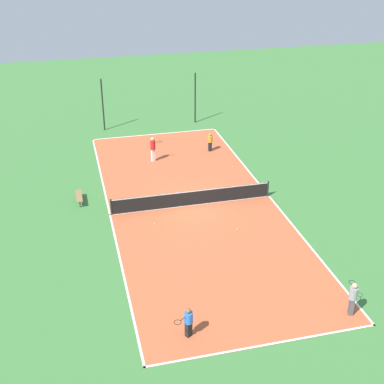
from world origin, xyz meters
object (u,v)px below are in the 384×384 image
(player_coach_red, at_px, (153,147))
(player_center_orange, at_px, (210,141))
(tennis_ball_near_net, at_px, (238,229))
(bench, at_px, (79,196))
(player_near_blue, at_px, (188,321))
(player_baseline_gray, at_px, (353,296))
(fence_post_back_right, at_px, (195,98))
(tennis_net, at_px, (192,197))
(tennis_ball_left_sideline, at_px, (155,224))
(fence_post_back_left, at_px, (103,105))
(tennis_ball_far_baseline, at_px, (233,166))

(player_coach_red, xyz_separation_m, player_center_orange, (4.41, 0.82, -0.27))
(tennis_ball_near_net, bearing_deg, player_center_orange, 82.05)
(bench, bearing_deg, player_near_blue, -164.24)
(player_baseline_gray, xyz_separation_m, fence_post_back_right, (-0.49, 25.56, 1.16))
(tennis_net, height_order, player_coach_red, player_coach_red)
(tennis_ball_left_sideline, relative_size, fence_post_back_left, 0.02)
(bench, bearing_deg, tennis_net, -107.32)
(player_coach_red, height_order, tennis_ball_near_net, player_coach_red)
(tennis_ball_near_net, relative_size, tennis_ball_far_baseline, 1.00)
(player_coach_red, bearing_deg, player_near_blue, -109.96)
(tennis_net, height_order, player_center_orange, player_center_orange)
(tennis_net, distance_m, player_baseline_gray, 12.11)
(bench, height_order, tennis_ball_near_net, bench)
(tennis_ball_near_net, xyz_separation_m, tennis_ball_far_baseline, (2.31, 8.08, 0.00))
(player_center_orange, bearing_deg, player_coach_red, -86.92)
(tennis_ball_far_baseline, relative_size, fence_post_back_left, 0.02)
(player_coach_red, relative_size, tennis_ball_left_sideline, 26.34)
(tennis_net, distance_m, tennis_ball_near_net, 3.85)
(tennis_ball_left_sideline, bearing_deg, player_center_orange, 58.17)
(fence_post_back_right, bearing_deg, tennis_ball_near_net, -96.65)
(bench, height_order, tennis_ball_left_sideline, bench)
(tennis_ball_far_baseline, xyz_separation_m, fence_post_back_left, (-7.89, 9.56, 2.06))
(fence_post_back_left, bearing_deg, fence_post_back_right, 0.00)
(player_center_orange, xyz_separation_m, tennis_ball_far_baseline, (0.74, -3.19, -0.74))
(tennis_ball_left_sideline, bearing_deg, player_coach_red, 80.11)
(tennis_net, relative_size, bench, 6.02)
(tennis_ball_left_sideline, bearing_deg, bench, 136.71)
(player_near_blue, relative_size, fence_post_back_left, 0.33)
(player_center_orange, xyz_separation_m, fence_post_back_left, (-7.15, 6.38, 1.32))
(player_near_blue, distance_m, tennis_ball_left_sideline, 9.31)
(player_center_orange, distance_m, fence_post_back_right, 6.53)
(player_baseline_gray, bearing_deg, tennis_ball_far_baseline, 22.27)
(tennis_ball_near_net, height_order, tennis_ball_left_sideline, same)
(player_coach_red, height_order, player_center_orange, player_coach_red)
(bench, distance_m, player_baseline_gray, 17.23)
(tennis_ball_far_baseline, xyz_separation_m, fence_post_back_right, (-0.25, 9.56, 2.06))
(player_near_blue, distance_m, player_coach_red, 18.11)
(player_baseline_gray, xyz_separation_m, fence_post_back_left, (-8.13, 25.56, 1.16))
(player_near_blue, distance_m, tennis_ball_far_baseline, 17.14)
(player_near_blue, distance_m, player_baseline_gray, 7.20)
(player_baseline_gray, xyz_separation_m, tennis_ball_far_baseline, (-0.24, 16.00, -0.90))
(tennis_ball_near_net, distance_m, fence_post_back_left, 18.61)
(player_coach_red, bearing_deg, player_center_orange, -3.68)
(fence_post_back_left, bearing_deg, player_baseline_gray, -72.36)
(tennis_net, bearing_deg, tennis_ball_near_net, -62.55)
(player_center_orange, bearing_deg, tennis_ball_near_net, -15.41)
(tennis_net, relative_size, fence_post_back_left, 2.31)
(tennis_ball_left_sideline, bearing_deg, tennis_net, 32.97)
(tennis_net, distance_m, tennis_ball_left_sideline, 3.13)
(player_near_blue, relative_size, player_coach_red, 0.79)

